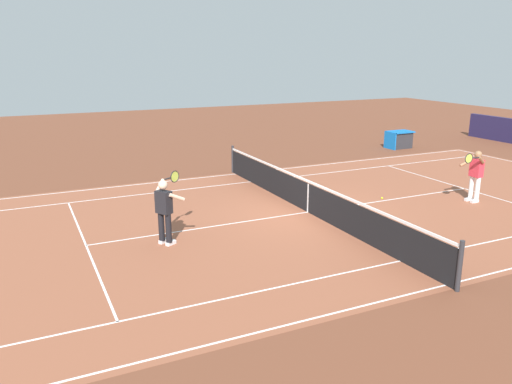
{
  "coord_description": "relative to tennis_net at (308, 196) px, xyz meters",
  "views": [
    {
      "loc": [
        7.66,
        12.52,
        4.64
      ],
      "look_at": [
        1.83,
        0.23,
        0.9
      ],
      "focal_mm": 35.8,
      "sensor_mm": 36.0,
      "label": 1
    }
  ],
  "objects": [
    {
      "name": "tennis_ball",
      "position": [
        -2.92,
        -0.19,
        -0.46
      ],
      "size": [
        0.07,
        0.07,
        0.07
      ],
      "primitive_type": "sphere",
      "color": "#CCE01E",
      "rests_on": "ground_plane"
    },
    {
      "name": "tennis_player_far",
      "position": [
        -5.36,
        1.29,
        0.44
      ],
      "size": [
        1.06,
        0.78,
        1.7
      ],
      "color": "white",
      "rests_on": "ground_plane"
    },
    {
      "name": "equipment_cart_tarped",
      "position": [
        -9.58,
        -7.19,
        -0.05
      ],
      "size": [
        1.25,
        0.84,
        0.85
      ],
      "color": "#2D2D33",
      "rests_on": "ground_plane"
    },
    {
      "name": "ground_plane",
      "position": [
        0.0,
        0.0,
        -0.49
      ],
      "size": [
        60.0,
        60.0,
        0.0
      ],
      "primitive_type": "plane",
      "color": "brown"
    },
    {
      "name": "court_slab",
      "position": [
        0.0,
        0.0,
        -0.49
      ],
      "size": [
        24.2,
        11.4,
        0.0
      ],
      "primitive_type": "cube",
      "color": "#935138",
      "rests_on": "ground_plane"
    },
    {
      "name": "court_line_markings",
      "position": [
        0.0,
        0.0,
        -0.49
      ],
      "size": [
        23.85,
        11.05,
        0.01
      ],
      "color": "white",
      "rests_on": "ground_plane"
    },
    {
      "name": "tennis_net",
      "position": [
        0.0,
        0.0,
        0.0
      ],
      "size": [
        0.1,
        11.7,
        1.08
      ],
      "color": "#2D2D33",
      "rests_on": "ground_plane"
    },
    {
      "name": "tennis_player_near",
      "position": [
        4.56,
        0.74,
        0.44
      ],
      "size": [
        0.84,
        1.01,
        1.7
      ],
      "color": "black",
      "rests_on": "ground_plane"
    }
  ]
}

